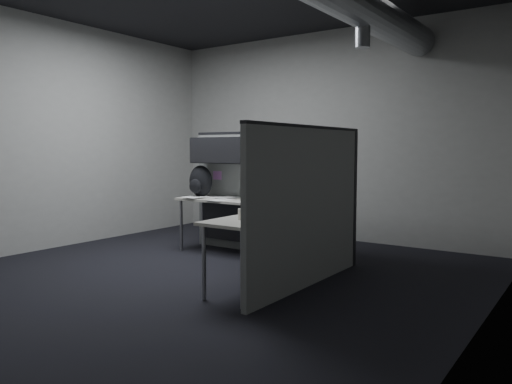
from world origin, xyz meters
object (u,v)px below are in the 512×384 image
Objects in this scene: keyboard at (264,204)px; backpack at (200,182)px; phone at (259,212)px; desk at (258,214)px; monitor at (317,184)px.

keyboard is 1.07× the size of backpack.
phone is at bearing -23.60° from backpack.
keyboard is (0.16, -0.12, 0.14)m from desk.
keyboard is at bearing -124.88° from monitor.
desk is at bearing -140.87° from monitor.
desk is at bearing 146.38° from keyboard.
keyboard is at bearing -35.33° from desk.
backpack is (-1.77, 1.13, 0.18)m from phone.
desk is 1.28m from backpack.
monitor is at bearing 40.25° from keyboard.
phone is 2.11m from backpack.
phone is 0.63× the size of backpack.
backpack reaches higher than phone.
backpack reaches higher than keyboard.
keyboard is (-0.48, -0.38, -0.23)m from monitor.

